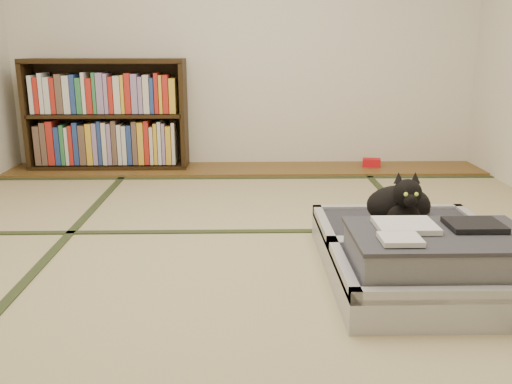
{
  "coord_description": "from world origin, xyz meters",
  "views": [
    {
      "loc": [
        -0.01,
        -2.52,
        1.02
      ],
      "look_at": [
        0.05,
        0.35,
        0.25
      ],
      "focal_mm": 38.0,
      "sensor_mm": 36.0,
      "label": 1
    }
  ],
  "objects": [
    {
      "name": "floor",
      "position": [
        0.0,
        0.0,
        0.0
      ],
      "size": [
        4.5,
        4.5,
        0.0
      ],
      "primitive_type": "plane",
      "color": "tan",
      "rests_on": "ground"
    },
    {
      "name": "wood_strip",
      "position": [
        0.0,
        2.0,
        0.01
      ],
      "size": [
        4.0,
        0.5,
        0.02
      ],
      "primitive_type": "cube",
      "color": "brown",
      "rests_on": "ground"
    },
    {
      "name": "red_item",
      "position": [
        1.08,
        2.03,
        0.06
      ],
      "size": [
        0.16,
        0.12,
        0.07
      ],
      "primitive_type": "cube",
      "rotation": [
        0.0,
        0.0,
        -0.19
      ],
      "color": "red",
      "rests_on": "wood_strip"
    },
    {
      "name": "tatami_borders",
      "position": [
        0.0,
        0.49,
        0.0
      ],
      "size": [
        4.0,
        4.5,
        0.01
      ],
      "color": "#2D381E",
      "rests_on": "ground"
    },
    {
      "name": "bookcase",
      "position": [
        -1.17,
        2.07,
        0.45
      ],
      "size": [
        1.32,
        0.3,
        0.92
      ],
      "color": "black",
      "rests_on": "wood_strip"
    },
    {
      "name": "suitcase",
      "position": [
        0.78,
        -0.26,
        0.11
      ],
      "size": [
        0.83,
        1.1,
        0.33
      ],
      "color": "#A4A3A8",
      "rests_on": "floor"
    },
    {
      "name": "cat",
      "position": [
        0.76,
        0.03,
        0.27
      ],
      "size": [
        0.37,
        0.37,
        0.3
      ],
      "color": "black",
      "rests_on": "suitcase"
    },
    {
      "name": "cable_coil",
      "position": [
        0.94,
        0.06,
        0.17
      ],
      "size": [
        0.11,
        0.11,
        0.03
      ],
      "color": "white",
      "rests_on": "suitcase"
    }
  ]
}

